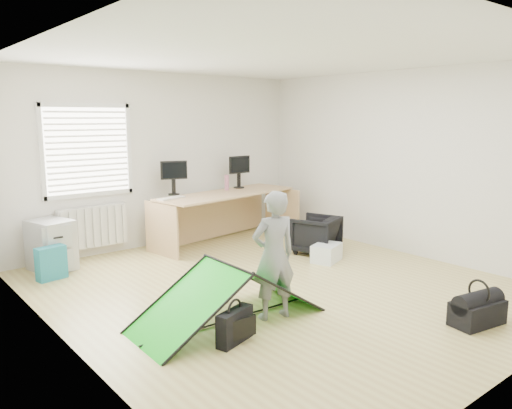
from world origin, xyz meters
TOP-DOWN VIEW (x-y plane):
  - ground at (0.00, 0.00)m, footprint 5.50×5.50m
  - back_wall at (0.00, 2.75)m, footprint 5.00×0.02m
  - window at (-1.20, 2.71)m, footprint 1.20×0.06m
  - radiator at (-1.20, 2.67)m, footprint 1.00×0.12m
  - desk at (0.79, 2.09)m, footprint 2.51×1.12m
  - filing_cabinet at (-1.88, 2.41)m, footprint 0.57×0.67m
  - monitor_left at (0.01, 2.43)m, footprint 0.41×0.22m
  - monitor_right at (1.26, 2.39)m, footprint 0.42×0.10m
  - keyboard at (-0.20, 2.13)m, footprint 0.47×0.25m
  - thermos at (0.95, 2.32)m, footprint 0.08×0.08m
  - office_chair at (1.44, 0.74)m, footprint 0.78×0.79m
  - person at (-0.66, -0.69)m, footprint 0.53×0.41m
  - kite at (-1.08, -0.48)m, footprint 1.94×0.89m
  - storage_crate at (1.25, 0.34)m, footprint 0.53×0.45m
  - tote_bag at (-2.02, 1.99)m, footprint 0.38×0.22m
  - laptop_bag at (-1.31, -0.89)m, footprint 0.43×0.24m
  - white_box at (-1.36, 0.07)m, footprint 0.13×0.13m
  - duffel_bag at (0.77, -2.09)m, footprint 0.59×0.37m

SIDE VIEW (x-z plane):
  - ground at x=0.00m, z-range 0.00..0.00m
  - white_box at x=-1.36m, z-range 0.00..0.11m
  - duffel_bag at x=0.77m, z-range 0.00..0.24m
  - storage_crate at x=1.25m, z-range 0.00..0.25m
  - laptop_bag at x=-1.31m, z-range 0.00..0.31m
  - tote_bag at x=-2.02m, z-range 0.00..0.43m
  - office_chair at x=1.44m, z-range 0.00..0.57m
  - kite at x=-1.08m, z-range 0.00..0.60m
  - filing_cabinet at x=-1.88m, z-range 0.00..0.68m
  - desk at x=0.79m, z-range 0.00..0.82m
  - radiator at x=-1.20m, z-range 0.15..0.75m
  - person at x=-0.66m, z-range 0.00..1.31m
  - keyboard at x=-0.20m, z-range 0.82..0.84m
  - thermos at x=0.95m, z-range 0.82..1.08m
  - monitor_left at x=0.01m, z-range 0.82..1.21m
  - monitor_right at x=1.26m, z-range 0.82..1.22m
  - back_wall at x=0.00m, z-range 0.00..2.70m
  - window at x=-1.20m, z-range 0.95..2.15m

